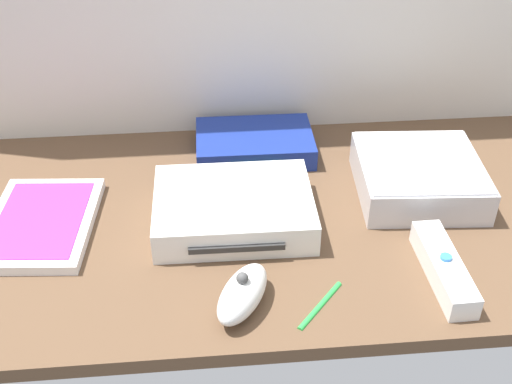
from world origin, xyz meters
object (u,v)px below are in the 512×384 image
object	(u,v)px
game_case	(41,223)
remote_nunchuk	(243,293)
mini_computer	(419,176)
game_console	(234,209)
remote_wand	(444,268)
stylus_pen	(320,304)
network_router	(255,143)

from	to	relation	value
game_case	remote_nunchuk	distance (cm)	30.82
mini_computer	game_case	xyz separation A→B (cm)	(-52.39, -3.65, -1.88)
game_console	mini_computer	size ratio (longest dim) A/B	1.17
game_console	remote_nunchuk	distance (cm)	15.89
game_console	game_case	xyz separation A→B (cm)	(-25.70, 1.01, -1.44)
remote_nunchuk	mini_computer	bearing A→B (deg)	65.93
mini_computer	remote_wand	size ratio (longest dim) A/B	1.21
remote_nunchuk	stylus_pen	distance (cm)	9.16
game_case	network_router	size ratio (longest dim) A/B	1.10
game_case	network_router	distance (cm)	34.16
game_console	mini_computer	distance (cm)	27.09
mini_computer	network_router	xyz separation A→B (cm)	(-22.34, 12.56, -0.94)
network_router	remote_wand	bearing A→B (deg)	-55.68
remote_wand	game_case	bearing A→B (deg)	162.94
game_console	network_router	bearing A→B (deg)	76.48
network_router	game_console	bearing A→B (deg)	-103.50
mini_computer	game_case	size ratio (longest dim) A/B	0.90
network_router	remote_nunchuk	world-z (taller)	remote_nunchuk
game_case	remote_wand	world-z (taller)	remote_wand
game_console	remote_wand	xyz separation A→B (cm)	(24.60, -13.20, -0.69)
stylus_pen	remote_wand	bearing A→B (deg)	12.61
game_console	remote_wand	world-z (taller)	game_console
game_case	network_router	xyz separation A→B (cm)	(30.05, 16.21, 0.94)
game_console	remote_nunchuk	world-z (taller)	remote_nunchuk
game_case	mini_computer	bearing A→B (deg)	8.58
network_router	game_case	bearing A→B (deg)	-150.98
stylus_pen	mini_computer	bearing A→B (deg)	50.37
mini_computer	stylus_pen	world-z (taller)	mini_computer
game_case	stylus_pen	bearing A→B (deg)	-22.44
mini_computer	remote_nunchuk	size ratio (longest dim) A/B	1.66
mini_computer	game_console	bearing A→B (deg)	-170.08
game_case	remote_wand	distance (cm)	52.28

